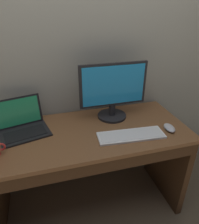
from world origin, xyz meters
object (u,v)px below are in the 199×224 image
Objects in this scene: external_monitor at (113,92)px; wired_keyboard at (131,135)px; laptop_black at (23,126)px; computer_mouse at (169,128)px.

external_monitor is 1.10× the size of wired_keyboard.
external_monitor reaches higher than wired_keyboard.
laptop_black is 1.05m from computer_mouse.
laptop_black is at bearing -177.75° from external_monitor.
wired_keyboard is at bearing -82.43° from external_monitor.
laptop_black reaches higher than wired_keyboard.
laptop_black reaches higher than computer_mouse.
external_monitor is at bearing 145.34° from computer_mouse.
external_monitor is 0.49m from computer_mouse.
wired_keyboard is 0.30m from computer_mouse.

